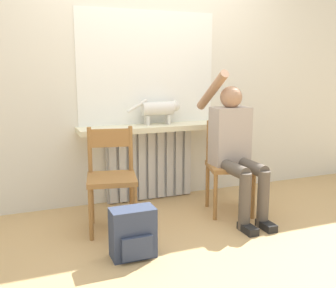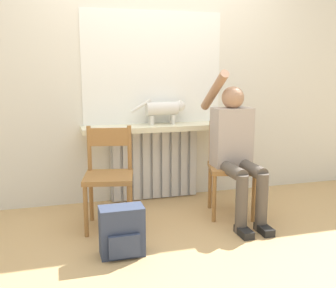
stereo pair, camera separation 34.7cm
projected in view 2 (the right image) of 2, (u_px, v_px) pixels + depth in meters
The scene contains 10 objects.
ground_plane at pixel (192, 245), 2.97m from camera, with size 12.00×12.00×0.00m, color tan.
wall_with_window at pixel (152, 65), 3.88m from camera, with size 7.00×0.06×2.70m.
radiator at pixel (155, 164), 3.99m from camera, with size 0.89×0.08×0.73m.
windowsill at pixel (157, 128), 3.82m from camera, with size 1.45×0.31×0.05m.
window_glass at pixel (153, 68), 3.85m from camera, with size 1.39×0.01×1.09m.
chair_left at pixel (109, 175), 3.26m from camera, with size 0.46×0.46×0.84m.
chair_right at pixel (231, 166), 3.55m from camera, with size 0.48×0.48×0.84m.
person at pixel (236, 146), 3.41m from camera, with size 0.36×0.96×1.31m.
cat at pixel (164, 109), 3.85m from camera, with size 0.55×0.13×0.26m.
backpack at pixel (122, 232), 2.79m from camera, with size 0.31×0.20×0.36m.
Camera 2 is at (-0.93, -2.62, 1.32)m, focal length 42.00 mm.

